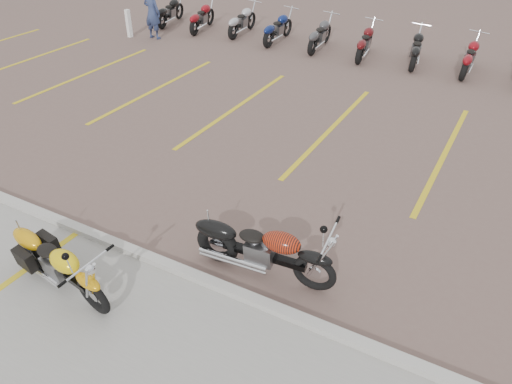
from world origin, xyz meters
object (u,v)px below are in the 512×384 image
(flame_cruiser, at_px, (261,250))
(person_a, at_px, (152,12))
(yellow_cruiser, at_px, (61,264))
(bollard, at_px, (129,24))

(flame_cruiser, height_order, person_a, person_a)
(yellow_cruiser, distance_m, bollard, 13.53)
(flame_cruiser, height_order, bollard, bollard)
(flame_cruiser, relative_size, bollard, 2.32)
(yellow_cruiser, bearing_deg, flame_cruiser, 43.99)
(flame_cruiser, distance_m, bollard, 13.96)
(yellow_cruiser, distance_m, flame_cruiser, 2.99)
(bollard, bearing_deg, flame_cruiser, -40.62)
(person_a, distance_m, bollard, 1.06)
(yellow_cruiser, relative_size, person_a, 1.15)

